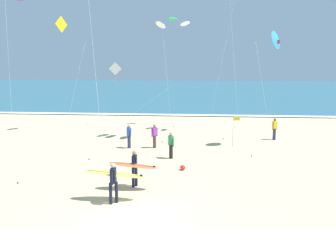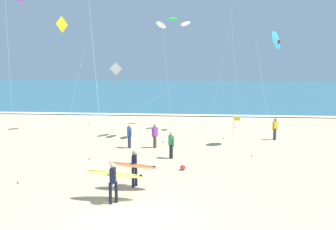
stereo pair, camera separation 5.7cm
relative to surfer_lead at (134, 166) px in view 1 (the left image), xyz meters
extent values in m
plane|color=#CCB789|center=(0.58, -3.12, -1.05)|extent=(160.00, 160.00, 0.00)
cube|color=#2D6075|center=(0.58, 50.73, -1.01)|extent=(160.00, 60.00, 0.08)
cube|color=white|center=(0.58, 21.03, -0.96)|extent=(160.00, 1.07, 0.01)
cylinder|color=black|center=(-0.06, 0.10, -0.61)|extent=(0.13, 0.13, 0.88)
cylinder|color=black|center=(0.05, 0.26, -0.61)|extent=(0.13, 0.13, 0.88)
cube|color=black|center=(0.00, 0.18, 0.13)|extent=(0.20, 0.34, 0.60)
cube|color=white|center=(-0.11, 0.18, 0.17)|extent=(0.01, 0.20, 0.32)
sphere|color=#A87A59|center=(0.00, 0.18, 0.55)|extent=(0.21, 0.21, 0.21)
cylinder|color=black|center=(0.00, -0.05, 0.24)|extent=(0.09, 0.09, 0.26)
cylinder|color=black|center=(-0.06, -0.14, 0.11)|extent=(0.25, 0.08, 0.14)
cylinder|color=black|center=(0.00, 0.41, 0.09)|extent=(0.09, 0.09, 0.56)
ellipsoid|color=orange|center=(0.00, -0.18, 0.07)|extent=(2.24, 0.58, 0.27)
cube|color=#333333|center=(0.00, -0.18, 0.11)|extent=(1.97, 0.04, 0.18)
cube|color=#262628|center=(0.94, -0.17, 0.00)|extent=(0.12, 0.01, 0.14)
cylinder|color=black|center=(-0.62, -1.87, -0.61)|extent=(0.13, 0.13, 0.88)
cylinder|color=black|center=(-0.42, -1.71, -0.61)|extent=(0.13, 0.13, 0.88)
cube|color=black|center=(-0.52, -1.79, 0.13)|extent=(0.21, 0.34, 0.60)
cube|color=white|center=(-0.62, -1.79, 0.17)|extent=(0.02, 0.20, 0.32)
sphere|color=tan|center=(-0.52, -1.79, 0.55)|extent=(0.21, 0.21, 0.21)
cylinder|color=black|center=(-0.51, -2.02, 0.09)|extent=(0.09, 0.09, 0.56)
cylinder|color=black|center=(-0.52, -1.56, 0.24)|extent=(0.09, 0.09, 0.26)
cylinder|color=black|center=(-0.59, -1.47, 0.11)|extent=(0.25, 0.08, 0.14)
ellipsoid|color=#EFD14C|center=(-0.53, -1.43, 0.07)|extent=(2.59, 0.63, 0.31)
cube|color=#333333|center=(-0.53, -1.43, 0.11)|extent=(2.26, 0.07, 0.22)
cube|color=#262628|center=(0.56, -1.41, 0.00)|extent=(0.12, 0.01, 0.14)
cylinder|color=silver|center=(-2.36, 2.11, 5.83)|extent=(2.12, 4.30, 13.55)
cylinder|color=brown|center=(-3.42, 4.25, -1.00)|extent=(0.06, 0.06, 0.10)
ellipsoid|color=white|center=(1.91, 10.11, 7.20)|extent=(0.95, 1.32, 0.56)
ellipsoid|color=green|center=(1.02, 10.46, 7.56)|extent=(0.95, 1.32, 0.20)
ellipsoid|color=white|center=(0.12, 10.81, 7.20)|extent=(0.95, 1.32, 0.56)
cylinder|color=silver|center=(0.71, 9.69, 3.07)|extent=(0.62, 1.55, 8.05)
cylinder|color=brown|center=(0.41, 8.92, -1.00)|extent=(0.06, 0.06, 0.10)
cube|color=white|center=(-4.16, 14.60, 3.95)|extent=(1.10, 0.04, 1.10)
cylinder|color=orange|center=(-4.16, 14.60, 3.01)|extent=(0.02, 0.02, 0.79)
cylinder|color=silver|center=(-1.67, 14.63, 0.83)|extent=(4.98, 0.07, 3.57)
cylinder|color=brown|center=(0.82, 14.66, -1.00)|extent=(0.06, 0.06, 0.10)
cylinder|color=silver|center=(-6.27, 1.29, 3.40)|extent=(1.44, 2.45, 8.69)
cylinder|color=brown|center=(-5.56, 0.08, -1.00)|extent=(0.06, 0.06, 0.10)
cylinder|color=silver|center=(5.50, 11.93, 5.15)|extent=(1.50, 3.26, 12.19)
cylinder|color=brown|center=(4.75, 10.31, -1.00)|extent=(0.06, 0.06, 0.10)
cube|color=yellow|center=(-7.95, 12.68, 7.48)|extent=(0.54, 1.22, 1.31)
cylinder|color=#2D99DB|center=(-7.95, 12.68, 6.50)|extent=(0.02, 0.02, 0.65)
cylinder|color=silver|center=(-7.42, 13.93, 2.61)|extent=(1.08, 2.53, 7.12)
cylinder|color=brown|center=(-6.89, 15.19, -1.00)|extent=(0.06, 0.06, 0.10)
cone|color=#2D99DB|center=(7.88, 8.55, 6.00)|extent=(1.05, 1.27, 1.20)
cube|color=red|center=(7.88, 8.55, 5.86)|extent=(0.38, 0.25, 0.24)
cylinder|color=silver|center=(7.01, 7.19, 2.40)|extent=(1.76, 2.73, 6.69)
cylinder|color=brown|center=(6.13, 5.83, -1.00)|extent=(0.06, 0.06, 0.10)
cylinder|color=silver|center=(5.03, 15.45, 5.32)|extent=(2.14, 1.11, 12.53)
cylinder|color=brown|center=(6.10, 14.91, -1.00)|extent=(0.06, 0.06, 0.10)
cylinder|color=#2D334C|center=(8.44, 10.46, -0.63)|extent=(0.22, 0.22, 0.84)
cube|color=gold|center=(8.44, 10.46, 0.06)|extent=(0.37, 0.32, 0.54)
sphere|color=brown|center=(8.44, 10.46, 0.44)|extent=(0.20, 0.20, 0.20)
cylinder|color=gold|center=(8.26, 10.35, -0.04)|extent=(0.08, 0.08, 0.50)
cylinder|color=gold|center=(8.62, 10.57, -0.04)|extent=(0.08, 0.08, 0.50)
cylinder|color=black|center=(1.32, 4.99, -0.63)|extent=(0.22, 0.22, 0.84)
cube|color=#339351|center=(1.32, 4.99, 0.06)|extent=(0.35, 0.36, 0.54)
sphere|color=tan|center=(1.32, 4.99, 0.44)|extent=(0.20, 0.20, 0.20)
cylinder|color=#339351|center=(1.46, 4.84, -0.04)|extent=(0.08, 0.08, 0.50)
cylinder|color=#339351|center=(1.17, 5.14, -0.04)|extent=(0.08, 0.08, 0.50)
cylinder|color=#2D334C|center=(-1.62, 7.23, -0.63)|extent=(0.22, 0.22, 0.84)
cube|color=#3351B7|center=(-1.62, 7.23, 0.06)|extent=(0.34, 0.36, 0.54)
sphere|color=tan|center=(-1.62, 7.23, 0.44)|extent=(0.20, 0.20, 0.20)
cylinder|color=#3351B7|center=(-1.49, 7.07, -0.04)|extent=(0.08, 0.08, 0.50)
cylinder|color=#3351B7|center=(-1.75, 7.40, -0.04)|extent=(0.08, 0.08, 0.50)
cylinder|color=#4C3D2D|center=(0.05, 7.41, -0.63)|extent=(0.22, 0.22, 0.84)
cube|color=purple|center=(0.05, 7.41, 0.06)|extent=(0.35, 0.36, 0.54)
sphere|color=#A87A59|center=(0.05, 7.41, 0.44)|extent=(0.20, 0.20, 0.20)
cylinder|color=purple|center=(0.20, 7.56, -0.04)|extent=(0.08, 0.08, 0.50)
cylinder|color=purple|center=(-0.10, 7.25, -0.04)|extent=(0.08, 0.08, 0.50)
cylinder|color=silver|center=(5.25, 8.32, 0.00)|extent=(0.05, 0.05, 2.10)
cube|color=yellow|center=(5.47, 8.32, 0.85)|extent=(0.40, 0.02, 0.28)
sphere|color=red|center=(2.10, 2.81, -0.91)|extent=(0.28, 0.28, 0.28)
camera|label=1|loc=(2.80, -15.22, 4.75)|focal=37.83mm
camera|label=2|loc=(2.85, -15.22, 4.75)|focal=37.83mm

